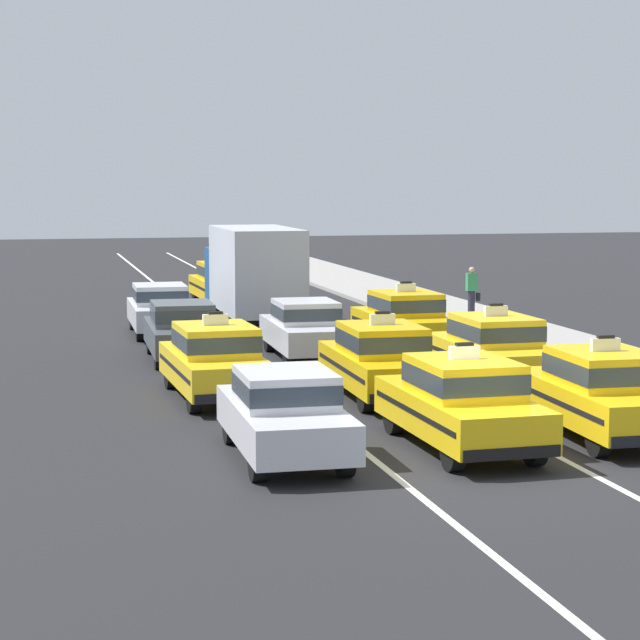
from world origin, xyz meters
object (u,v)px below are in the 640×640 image
(sedan_left_nearest, at_px, (285,412))
(taxi_center_second, at_px, (381,359))
(box_truck_center_fourth, at_px, (252,272))
(taxi_center_fifth, at_px, (222,282))
(taxi_left_second, at_px, (215,360))
(pedestrian_mid_block, at_px, (472,291))
(taxi_right_third, at_px, (404,319))
(taxi_right_nearest, at_px, (602,392))
(taxi_center_nearest, at_px, (461,401))
(sedan_center_third, at_px, (305,327))
(sedan_left_fourth, at_px, (160,308))
(fire_hydrant, at_px, (633,373))
(sedan_left_third, at_px, (182,329))
(taxi_right_second, at_px, (493,349))

(sedan_left_nearest, bearing_deg, taxi_center_second, 57.62)
(box_truck_center_fourth, distance_m, taxi_center_fifth, 6.70)
(taxi_left_second, bearing_deg, pedestrian_mid_block, 49.21)
(box_truck_center_fourth, distance_m, taxi_right_third, 7.31)
(box_truck_center_fourth, height_order, taxi_right_nearest, box_truck_center_fourth)
(sedan_left_nearest, relative_size, taxi_right_nearest, 0.94)
(taxi_center_nearest, height_order, sedan_center_third, taxi_center_nearest)
(sedan_left_fourth, distance_m, fire_hydrant, 16.07)
(sedan_left_third, relative_size, taxi_center_fifth, 0.94)
(taxi_right_second, relative_size, fire_hydrant, 6.28)
(sedan_left_nearest, height_order, box_truck_center_fourth, box_truck_center_fourth)
(taxi_center_nearest, xyz_separation_m, taxi_center_second, (0.04, 5.17, 0.00))
(sedan_left_nearest, relative_size, taxi_right_second, 0.94)
(taxi_center_fifth, relative_size, fire_hydrant, 6.31)
(box_truck_center_fourth, relative_size, pedestrian_mid_block, 4.12)
(taxi_center_fifth, height_order, taxi_right_second, same)
(sedan_left_nearest, distance_m, taxi_center_nearest, 3.24)
(taxi_center_fifth, bearing_deg, taxi_right_second, -80.25)
(taxi_right_nearest, distance_m, fire_hydrant, 4.52)
(box_truck_center_fourth, bearing_deg, fire_hydrant, -68.65)
(taxi_center_second, height_order, taxi_right_second, same)
(sedan_left_fourth, xyz_separation_m, taxi_right_nearest, (6.42, -16.93, 0.03))
(sedan_center_third, height_order, box_truck_center_fourth, box_truck_center_fourth)
(sedan_left_nearest, relative_size, pedestrian_mid_block, 2.56)
(pedestrian_mid_block, bearing_deg, taxi_center_fifth, 137.25)
(taxi_right_nearest, distance_m, taxi_right_third, 12.03)
(taxi_center_second, height_order, sedan_center_third, taxi_center_second)
(taxi_right_second, bearing_deg, sedan_center_third, 122.18)
(taxi_center_nearest, xyz_separation_m, pedestrian_mid_block, (7.30, 18.54, 0.12))
(taxi_right_third, bearing_deg, taxi_center_nearest, -103.19)
(sedan_center_third, height_order, taxi_right_second, taxi_right_second)
(sedan_left_nearest, bearing_deg, pedestrian_mid_block, 60.38)
(pedestrian_mid_block, bearing_deg, box_truck_center_fourth, 177.48)
(taxi_left_second, distance_m, taxi_right_third, 9.04)
(taxi_center_nearest, height_order, box_truck_center_fourth, box_truck_center_fourth)
(taxi_center_fifth, xyz_separation_m, taxi_right_nearest, (3.15, -25.19, 0.00))
(sedan_center_third, height_order, fire_hydrant, sedan_center_third)
(taxi_center_fifth, bearing_deg, sedan_center_third, -89.94)
(sedan_left_fourth, bearing_deg, sedan_center_third, -60.72)
(sedan_left_fourth, height_order, taxi_right_second, taxi_right_second)
(taxi_right_nearest, height_order, fire_hydrant, taxi_right_nearest)
(sedan_left_nearest, bearing_deg, taxi_center_nearest, 0.16)
(taxi_right_second, bearing_deg, sedan_left_nearest, -135.85)
(taxi_left_second, height_order, box_truck_center_fourth, box_truck_center_fourth)
(sedan_left_third, height_order, sedan_left_fourth, same)
(sedan_left_nearest, bearing_deg, taxi_right_third, 63.60)
(taxi_center_second, relative_size, taxi_right_second, 1.00)
(taxi_left_second, xyz_separation_m, sedan_left_fourth, (0.02, 11.27, -0.03))
(sedan_left_nearest, height_order, taxi_center_second, taxi_center_second)
(taxi_center_fifth, distance_m, taxi_right_third, 13.53)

